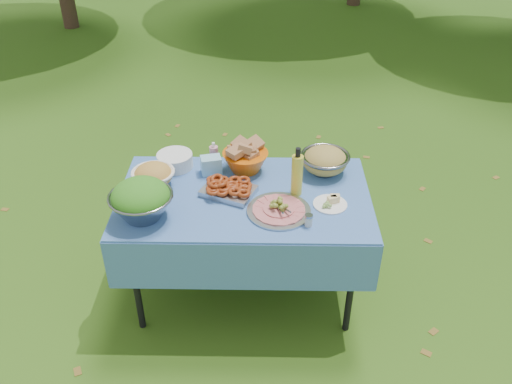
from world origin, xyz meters
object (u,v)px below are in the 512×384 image
picnic_table (245,246)px  bread_bowl (245,157)px  pasta_bowl_steel (325,160)px  oil_bottle (297,171)px  salad_bowl (141,200)px  charcuterie_platter (279,206)px  plate_stack (175,160)px

picnic_table → bread_bowl: bearing=90.3°
bread_bowl → pasta_bowl_steel: (0.49, -0.01, -0.01)m
bread_bowl → oil_bottle: (0.30, -0.25, 0.06)m
salad_bowl → charcuterie_platter: 0.75m
pasta_bowl_steel → charcuterie_platter: (-0.29, -0.43, -0.04)m
pasta_bowl_steel → charcuterie_platter: 0.52m
bread_bowl → picnic_table: bearing=-89.7°
bread_bowl → charcuterie_platter: bread_bowl is taller
picnic_table → salad_bowl: (-0.55, -0.22, 0.49)m
picnic_table → charcuterie_platter: charcuterie_platter is taller
oil_bottle → picnic_table: bearing=-175.3°
plate_stack → bread_bowl: bread_bowl is taller
plate_stack → charcuterie_platter: bearing=-35.9°
plate_stack → pasta_bowl_steel: bearing=-2.3°
pasta_bowl_steel → salad_bowl: bearing=-154.8°
salad_bowl → bread_bowl: 0.74m
bread_bowl → pasta_bowl_steel: size_ratio=0.94×
picnic_table → bread_bowl: bread_bowl is taller
picnic_table → charcuterie_platter: (0.20, -0.16, 0.42)m
charcuterie_platter → oil_bottle: (0.10, 0.18, 0.11)m
picnic_table → salad_bowl: salad_bowl is taller
salad_bowl → oil_bottle: size_ratio=1.15×
picnic_table → bread_bowl: size_ratio=5.17×
salad_bowl → oil_bottle: oil_bottle is taller
picnic_table → bread_bowl: (-0.00, 0.28, 0.47)m
plate_stack → bread_bowl: 0.45m
pasta_bowl_steel → plate_stack: bearing=177.7°
charcuterie_platter → oil_bottle: bearing=60.2°
salad_bowl → bread_bowl: size_ratio=1.23×
bread_bowl → charcuterie_platter: size_ratio=0.79×
picnic_table → salad_bowl: 0.77m
salad_bowl → pasta_bowl_steel: (1.03, 0.49, -0.03)m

